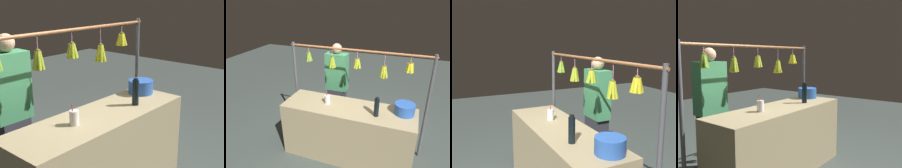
{
  "view_description": "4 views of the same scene",
  "coord_description": "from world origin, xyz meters",
  "views": [
    {
      "loc": [
        2.09,
        1.92,
        1.98
      ],
      "look_at": [
        -0.16,
        0.0,
        1.13
      ],
      "focal_mm": 52.42,
      "sensor_mm": 36.0,
      "label": 1
    },
    {
      "loc": [
        -0.79,
        2.55,
        2.41
      ],
      "look_at": [
        0.16,
        0.0,
        1.21
      ],
      "focal_mm": 34.06,
      "sensor_mm": 36.0,
      "label": 2
    },
    {
      "loc": [
        -2.5,
        1.16,
        1.84
      ],
      "look_at": [
        -0.08,
        0.0,
        1.37
      ],
      "focal_mm": 41.98,
      "sensor_mm": 36.0,
      "label": 3
    },
    {
      "loc": [
        2.33,
        1.94,
        1.5
      ],
      "look_at": [
        -0.21,
        0.0,
        1.13
      ],
      "focal_mm": 40.0,
      "sensor_mm": 36.0,
      "label": 4
    }
  ],
  "objects": [
    {
      "name": "water_bottle",
      "position": [
        -0.42,
        0.08,
        1.0
      ],
      "size": [
        0.07,
        0.07,
        0.28
      ],
      "color": "black",
      "rests_on": "market_counter"
    },
    {
      "name": "blue_bucket",
      "position": [
        -0.77,
        -0.1,
        0.94
      ],
      "size": [
        0.27,
        0.27,
        0.15
      ],
      "primitive_type": "cylinder",
      "color": "#2B59B2",
      "rests_on": "market_counter"
    },
    {
      "name": "drink_cup",
      "position": [
        0.33,
        -0.01,
        0.93
      ],
      "size": [
        0.08,
        0.08,
        0.19
      ],
      "color": "silver",
      "rests_on": "market_counter"
    },
    {
      "name": "display_rack",
      "position": [
        -0.02,
        -0.37,
        1.19
      ],
      "size": [
        2.2,
        0.13,
        1.66
      ],
      "color": "#4C4C51",
      "rests_on": "ground"
    },
    {
      "name": "vendor_person",
      "position": [
        0.46,
        -0.76,
        0.79
      ],
      "size": [
        0.38,
        0.21,
        1.6
      ],
      "color": "#2D2D38",
      "rests_on": "ground"
    },
    {
      "name": "market_counter",
      "position": [
        0.0,
        0.0,
        0.43
      ],
      "size": [
        1.93,
        0.6,
        0.87
      ],
      "primitive_type": "cube",
      "color": "tan",
      "rests_on": "ground"
    }
  ]
}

